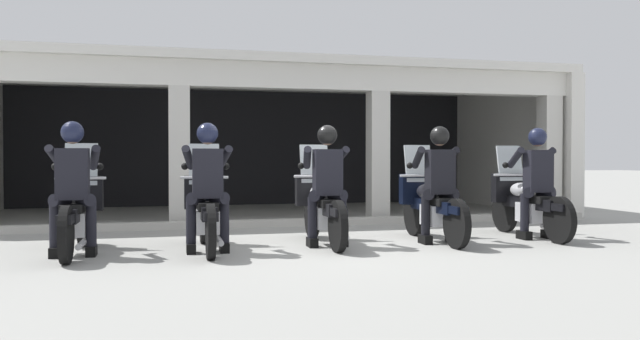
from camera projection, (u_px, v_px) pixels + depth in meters
name	position (u px, v px, depth m)	size (l,w,h in m)	color
ground_plane	(284.00, 222.00, 11.16)	(80.00, 80.00, 0.00)	#999993
station_building	(261.00, 121.00, 13.58)	(11.80, 5.20, 2.97)	black
kerb_strip	(288.00, 223.00, 10.55)	(11.30, 0.24, 0.12)	#B7B5AD
motorcycle_far_left	(77.00, 212.00, 7.55)	(0.62, 2.04, 1.35)	black
police_officer_far_left	(73.00, 177.00, 7.26)	(0.63, 0.61, 1.58)	black
motorcycle_left	(206.00, 210.00, 7.85)	(0.62, 2.04, 1.35)	black
police_officer_left	(208.00, 176.00, 7.57)	(0.63, 0.61, 1.58)	black
motorcycle_center	(322.00, 207.00, 8.39)	(0.62, 2.04, 1.35)	black
police_officer_center	(327.00, 175.00, 8.11)	(0.63, 0.61, 1.58)	black
motorcycle_right	(430.00, 205.00, 8.69)	(0.62, 2.04, 1.35)	black
police_officer_right	(439.00, 174.00, 8.41)	(0.63, 0.61, 1.58)	black
motorcycle_far_right	(526.00, 203.00, 9.15)	(0.62, 2.04, 1.35)	black
police_officer_far_right	(537.00, 173.00, 8.86)	(0.63, 0.61, 1.58)	black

